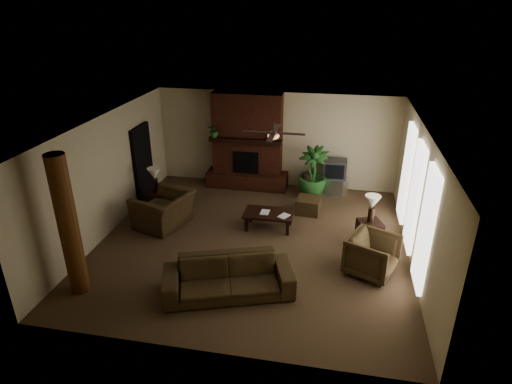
% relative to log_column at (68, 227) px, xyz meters
% --- Properties ---
extents(room_shell, '(7.00, 7.00, 7.00)m').
position_rel_log_column_xyz_m(room_shell, '(2.95, 2.40, 0.00)').
color(room_shell, brown).
rests_on(room_shell, ground).
extents(fireplace, '(2.40, 0.70, 2.80)m').
position_rel_log_column_xyz_m(fireplace, '(2.15, 5.62, -0.24)').
color(fireplace, '#502215').
rests_on(fireplace, ground).
extents(windows, '(0.08, 3.65, 2.35)m').
position_rel_log_column_xyz_m(windows, '(6.40, 2.60, -0.05)').
color(windows, white).
rests_on(windows, ground).
extents(log_column, '(0.36, 0.36, 2.80)m').
position_rel_log_column_xyz_m(log_column, '(0.00, 0.00, 0.00)').
color(log_column, brown).
rests_on(log_column, ground).
extents(doorway, '(0.10, 1.00, 2.10)m').
position_rel_log_column_xyz_m(doorway, '(-0.49, 4.20, -0.35)').
color(doorway, black).
rests_on(doorway, ground).
extents(ceiling_fan, '(1.35, 1.35, 0.37)m').
position_rel_log_column_xyz_m(ceiling_fan, '(3.35, 2.70, 1.13)').
color(ceiling_fan, black).
rests_on(ceiling_fan, ceiling).
extents(sofa, '(2.55, 1.46, 0.96)m').
position_rel_log_column_xyz_m(sofa, '(2.87, 0.45, -0.92)').
color(sofa, '#40311B').
rests_on(sofa, ground).
extents(armchair_left, '(1.19, 1.49, 1.13)m').
position_rel_log_column_xyz_m(armchair_left, '(0.63, 2.78, -0.83)').
color(armchair_left, '#40311B').
rests_on(armchair_left, ground).
extents(armchair_right, '(1.15, 1.18, 0.94)m').
position_rel_log_column_xyz_m(armchair_right, '(5.59, 1.64, -0.93)').
color(armchair_right, '#40311B').
rests_on(armchair_right, ground).
extents(coffee_table, '(1.20, 0.70, 0.43)m').
position_rel_log_column_xyz_m(coffee_table, '(3.20, 3.12, -1.03)').
color(coffee_table, black).
rests_on(coffee_table, ground).
extents(ottoman, '(0.66, 0.66, 0.40)m').
position_rel_log_column_xyz_m(ottoman, '(4.10, 4.18, -1.20)').
color(ottoman, '#40311B').
rests_on(ottoman, ground).
extents(tv_stand, '(0.97, 0.75, 0.50)m').
position_rel_log_column_xyz_m(tv_stand, '(4.65, 5.55, -1.15)').
color(tv_stand, silver).
rests_on(tv_stand, ground).
extents(tv, '(0.66, 0.54, 0.52)m').
position_rel_log_column_xyz_m(tv, '(4.71, 5.54, -0.64)').
color(tv, '#363638').
rests_on(tv, tv_stand).
extents(floor_vase, '(0.34, 0.34, 0.77)m').
position_rel_log_column_xyz_m(floor_vase, '(3.97, 5.18, -0.97)').
color(floor_vase, '#2D2019').
rests_on(floor_vase, ground).
extents(floor_plant, '(1.19, 1.65, 0.83)m').
position_rel_log_column_xyz_m(floor_plant, '(4.11, 5.15, -0.99)').
color(floor_plant, '#275722').
rests_on(floor_plant, ground).
extents(side_table_left, '(0.64, 0.64, 0.55)m').
position_rel_log_column_xyz_m(side_table_left, '(0.18, 3.51, -1.12)').
color(side_table_left, black).
rests_on(side_table_left, ground).
extents(lamp_left, '(0.45, 0.45, 0.65)m').
position_rel_log_column_xyz_m(lamp_left, '(0.12, 3.55, -0.40)').
color(lamp_left, black).
rests_on(lamp_left, side_table_left).
extents(side_table_right, '(0.64, 0.64, 0.55)m').
position_rel_log_column_xyz_m(side_table_right, '(5.60, 2.87, -1.12)').
color(side_table_right, black).
rests_on(side_table_right, ground).
extents(lamp_right, '(0.38, 0.38, 0.65)m').
position_rel_log_column_xyz_m(lamp_right, '(5.59, 2.87, -0.40)').
color(lamp_right, black).
rests_on(lamp_right, side_table_right).
extents(mantel_plant, '(0.44, 0.48, 0.33)m').
position_rel_log_column_xyz_m(mantel_plant, '(1.26, 5.33, 0.32)').
color(mantel_plant, '#275722').
rests_on(mantel_plant, fireplace).
extents(mantel_vase, '(0.28, 0.28, 0.22)m').
position_rel_log_column_xyz_m(mantel_vase, '(2.91, 5.33, 0.27)').
color(mantel_vase, '#944D3B').
rests_on(mantel_vase, fireplace).
extents(book_a, '(0.22, 0.03, 0.29)m').
position_rel_log_column_xyz_m(book_a, '(3.01, 3.09, -0.83)').
color(book_a, '#999999').
rests_on(book_a, coffee_table).
extents(book_b, '(0.20, 0.12, 0.29)m').
position_rel_log_column_xyz_m(book_b, '(3.50, 3.03, -0.82)').
color(book_b, '#999999').
rests_on(book_b, coffee_table).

